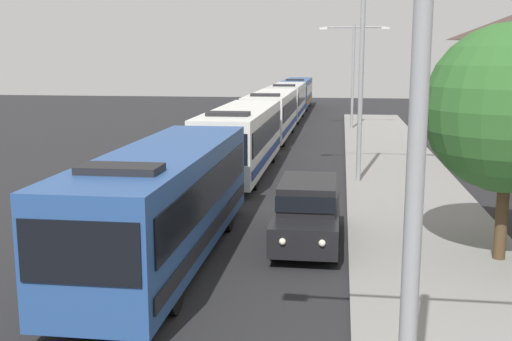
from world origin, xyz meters
The scene contains 10 objects.
bus_lead centered at (-1.30, 12.75, 1.69)m, with size 2.58×11.21×3.21m.
bus_second_in_line centered at (-1.30, 25.61, 1.69)m, with size 2.58×11.53×3.21m.
bus_middle centered at (-1.30, 38.31, 1.69)m, with size 2.58×11.75×3.21m.
bus_fourth_in_line centered at (-1.30, 50.66, 1.69)m, with size 2.58×11.02×3.21m.
bus_rear centered at (-1.30, 62.74, 1.69)m, with size 2.58×12.14×3.21m.
white_suv centered at (2.40, 14.80, 1.03)m, with size 1.86×4.99×1.90m.
streetlamp_near centered at (4.10, 3.65, 4.98)m, with size 6.35×0.28×7.79m.
streetlamp_mid centered at (4.10, 23.76, 5.56)m, with size 6.34×0.28×8.86m.
streetlamp_far centered at (4.10, 43.87, 4.78)m, with size 5.02×0.28×7.57m.
roadside_tree centered at (7.57, 13.65, 4.15)m, with size 4.36×4.36×6.19m.
Camera 1 is at (3.30, -3.01, 5.48)m, focal length 43.71 mm.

